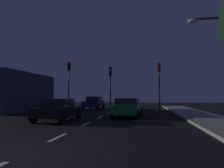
# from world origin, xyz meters

# --- Properties ---
(ground_plane) EXTENTS (80.00, 80.00, 0.00)m
(ground_plane) POSITION_xyz_m (0.00, 7.00, 0.00)
(ground_plane) COLOR black
(sidewalk_curb_right) EXTENTS (3.00, 40.00, 0.15)m
(sidewalk_curb_right) POSITION_xyz_m (7.50, 7.00, 0.07)
(sidewalk_curb_right) COLOR gray
(sidewalk_curb_right) RESTS_ON ground_plane
(lane_stripe_second) EXTENTS (0.16, 1.60, 0.01)m
(lane_stripe_second) POSITION_xyz_m (0.00, 2.60, 0.00)
(lane_stripe_second) COLOR silver
(lane_stripe_second) RESTS_ON ground_plane
(lane_stripe_third) EXTENTS (0.16, 1.60, 0.01)m
(lane_stripe_third) POSITION_xyz_m (0.00, 6.40, 0.00)
(lane_stripe_third) COLOR silver
(lane_stripe_third) RESTS_ON ground_plane
(lane_stripe_fourth) EXTENTS (0.16, 1.60, 0.01)m
(lane_stripe_fourth) POSITION_xyz_m (0.00, 10.20, 0.00)
(lane_stripe_fourth) COLOR silver
(lane_stripe_fourth) RESTS_ON ground_plane
(lane_stripe_fifth) EXTENTS (0.16, 1.60, 0.01)m
(lane_stripe_fifth) POSITION_xyz_m (0.00, 14.00, 0.00)
(lane_stripe_fifth) COLOR silver
(lane_stripe_fifth) RESTS_ON ground_plane
(lane_stripe_sixth) EXTENTS (0.16, 1.60, 0.01)m
(lane_stripe_sixth) POSITION_xyz_m (0.00, 17.80, 0.00)
(lane_stripe_sixth) COLOR silver
(lane_stripe_sixth) RESTS_ON ground_plane
(traffic_signal_left) EXTENTS (0.32, 0.38, 5.34)m
(traffic_signal_left) POSITION_xyz_m (-4.80, 16.22, 3.71)
(traffic_signal_left) COLOR #4C4C51
(traffic_signal_left) RESTS_ON ground_plane
(traffic_signal_center) EXTENTS (0.32, 0.38, 4.70)m
(traffic_signal_center) POSITION_xyz_m (-0.19, 16.22, 3.30)
(traffic_signal_center) COLOR #2D2D30
(traffic_signal_center) RESTS_ON ground_plane
(traffic_signal_right) EXTENTS (0.32, 0.38, 4.99)m
(traffic_signal_right) POSITION_xyz_m (4.85, 16.22, 3.49)
(traffic_signal_right) COLOR black
(traffic_signal_right) RESTS_ON ground_plane
(car_stopped_ahead) EXTENTS (2.23, 4.65, 1.45)m
(car_stopped_ahead) POSITION_xyz_m (2.08, 10.85, 0.75)
(car_stopped_ahead) COLOR #0F4C2D
(car_stopped_ahead) RESTS_ON ground_plane
(car_adjacent_lane) EXTENTS (1.98, 4.18, 1.44)m
(car_adjacent_lane) POSITION_xyz_m (-2.21, 7.67, 0.74)
(car_adjacent_lane) COLOR black
(car_adjacent_lane) RESTS_ON ground_plane
(car_oncoming_far) EXTENTS (2.10, 4.29, 1.55)m
(car_oncoming_far) POSITION_xyz_m (-2.90, 20.02, 0.78)
(car_oncoming_far) COLOR navy
(car_oncoming_far) RESTS_ON ground_plane
(street_lamp_right) EXTENTS (2.09, 0.36, 6.06)m
(street_lamp_right) POSITION_xyz_m (7.43, 6.91, 3.74)
(street_lamp_right) COLOR black
(street_lamp_right) RESTS_ON ground_plane
(storefront_left) EXTENTS (4.53, 9.29, 3.99)m
(storefront_left) POSITION_xyz_m (-10.26, 14.79, 1.99)
(storefront_left) COLOR #333847
(storefront_left) RESTS_ON ground_plane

